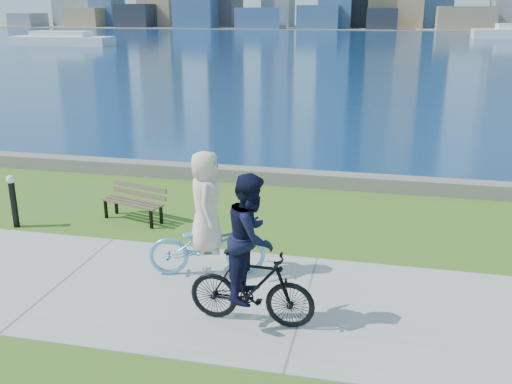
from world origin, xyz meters
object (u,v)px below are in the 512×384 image
park_bench (135,200)px  cyclist_woman (207,230)px  bollard_lamp (13,198)px  cyclist_man (251,263)px

park_bench → cyclist_woman: (2.29, -2.19, 0.36)m
bollard_lamp → cyclist_man: cyclist_man is taller
bollard_lamp → cyclist_man: 6.21m
cyclist_woman → bollard_lamp: bearing=59.8°
park_bench → cyclist_woman: 3.19m
bollard_lamp → cyclist_woman: size_ratio=0.52×
park_bench → cyclist_man: size_ratio=0.68×
bollard_lamp → cyclist_woman: 4.70m
park_bench → cyclist_man: (3.38, -3.57, 0.50)m
cyclist_woman → cyclist_man: cyclist_man is taller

